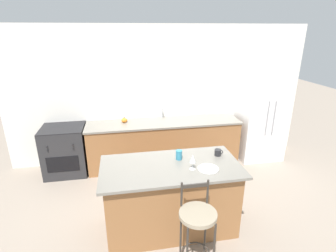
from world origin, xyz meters
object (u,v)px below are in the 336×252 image
object	(u,v)px
refrigerator	(261,117)
pumpkin_decoration	(124,120)
oven_range	(65,150)
coffee_mug	(218,152)
wine_glass	(193,159)
bar_stool_near	(197,224)
tumbler_cup	(179,155)
dinner_plate	(208,168)

from	to	relation	value
refrigerator	pumpkin_decoration	size ratio (longest dim) A/B	15.70
oven_range	coffee_mug	bearing A→B (deg)	-34.85
wine_glass	bar_stool_near	bearing A→B (deg)	-99.38
oven_range	wine_glass	world-z (taller)	wine_glass
oven_range	tumbler_cup	size ratio (longest dim) A/B	7.05
bar_stool_near	coffee_mug	size ratio (longest dim) A/B	8.81
oven_range	pumpkin_decoration	world-z (taller)	pumpkin_decoration
bar_stool_near	dinner_plate	bearing A→B (deg)	62.50
pumpkin_decoration	tumbler_cup	bearing A→B (deg)	-68.82
coffee_mug	pumpkin_decoration	xyz separation A→B (m)	(-1.24, 1.74, -0.04)
oven_range	dinner_plate	size ratio (longest dim) A/B	3.50
tumbler_cup	bar_stool_near	bearing A→B (deg)	-89.42
coffee_mug	tumbler_cup	size ratio (longest dim) A/B	0.93
oven_range	bar_stool_near	xyz separation A→B (m)	(1.82, -2.55, 0.17)
oven_range	dinner_plate	bearing A→B (deg)	-43.23
refrigerator	bar_stool_near	bearing A→B (deg)	-129.55
wine_glass	tumbler_cup	bearing A→B (deg)	110.59
refrigerator	wine_glass	bearing A→B (deg)	-135.89
bar_stool_near	coffee_mug	xyz separation A→B (m)	(0.55, 0.91, 0.37)
oven_range	tumbler_cup	distance (m)	2.52
refrigerator	oven_range	xyz separation A→B (m)	(-3.91, 0.02, -0.44)
wine_glass	pumpkin_decoration	world-z (taller)	wine_glass
bar_stool_near	tumbler_cup	size ratio (longest dim) A/B	8.23
refrigerator	tumbler_cup	bearing A→B (deg)	-141.97
bar_stool_near	tumbler_cup	bearing A→B (deg)	90.58
oven_range	tumbler_cup	bearing A→B (deg)	-42.56
oven_range	dinner_plate	distance (m)	2.94
oven_range	dinner_plate	xyz separation A→B (m)	(2.11, -1.99, 0.50)
dinner_plate	tumbler_cup	size ratio (longest dim) A/B	2.01
bar_stool_near	wine_glass	bearing A→B (deg)	80.62
coffee_mug	pumpkin_decoration	distance (m)	2.14
coffee_mug	dinner_plate	bearing A→B (deg)	-126.64
oven_range	bar_stool_near	world-z (taller)	bar_stool_near
refrigerator	dinner_plate	xyz separation A→B (m)	(-1.80, -1.97, 0.07)
oven_range	coffee_mug	xyz separation A→B (m)	(2.37, -1.65, 0.54)
refrigerator	oven_range	distance (m)	3.94
bar_stool_near	wine_glass	distance (m)	0.77
coffee_mug	bar_stool_near	bearing A→B (deg)	-121.14
refrigerator	wine_glass	distance (m)	2.79
dinner_plate	coffee_mug	xyz separation A→B (m)	(0.25, 0.34, 0.04)
tumbler_cup	wine_glass	bearing A→B (deg)	-69.41
bar_stool_near	refrigerator	bearing A→B (deg)	50.45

